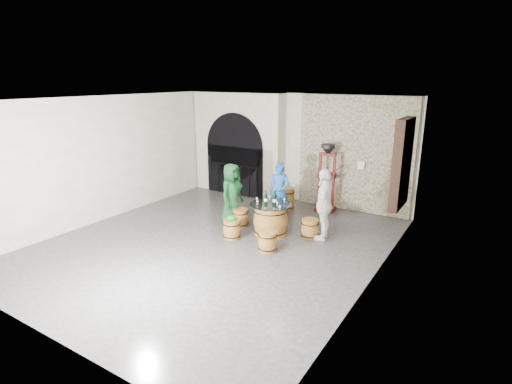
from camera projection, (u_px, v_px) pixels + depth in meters
The scene contains 31 objects.
ground at pixel (216, 243), 9.07m from camera, with size 8.00×8.00×0.00m, color #29292B.
wall_back at pixel (296, 148), 11.90m from camera, with size 8.00×8.00×0.00m, color beige.
wall_front at pixel (32, 235), 5.37m from camera, with size 8.00×8.00×0.00m, color beige.
wall_left at pixel (107, 158), 10.41m from camera, with size 8.00×8.00×0.00m, color beige.
wall_right at pixel (376, 200), 6.86m from camera, with size 8.00×8.00×0.00m, color beige.
ceiling at pixel (212, 99), 8.19m from camera, with size 8.00×8.00×0.00m, color beige.
stone_facing_panel at pixel (354, 154), 10.94m from camera, with size 3.20×0.12×3.18m, color #AFA68B.
arched_opening at pixel (239, 145), 12.65m from camera, with size 3.10×0.60×3.19m.
shuttered_window at pixel (402, 164), 8.82m from camera, with size 0.23×1.10×2.00m.
barrel_table at pixel (270, 219), 9.49m from camera, with size 0.99×0.99×0.76m.
barrel_stool_left at pixel (240, 218), 10.09m from camera, with size 0.42×0.42×0.45m.
barrel_stool_far at pixel (278, 213), 10.41m from camera, with size 0.42×0.42×0.45m.
barrel_stool_right at pixel (310, 229), 9.36m from camera, with size 0.42×0.42×0.45m.
barrel_stool_near_right at pixel (268, 241), 8.64m from camera, with size 0.42×0.42×0.45m.
barrel_stool_near_left at pixel (232, 229), 9.33m from camera, with size 0.42×0.42×0.45m.
green_cap at pixel (232, 218), 9.25m from camera, with size 0.25×0.20×0.11m.
person_green at pixel (232, 194), 10.09m from camera, with size 0.77×0.50×1.58m, color #0F381A.
person_blue at pixel (279, 192), 10.35m from camera, with size 0.56×0.37×1.54m, color #1A4891.
person_white at pixel (324, 204), 9.13m from camera, with size 0.98×0.41×1.68m, color white.
wine_bottle_left at pixel (266, 199), 9.37m from camera, with size 0.08×0.08×0.32m.
wine_bottle_center at pixel (275, 199), 9.32m from camera, with size 0.08×0.08×0.32m.
wine_bottle_right at pixel (275, 198), 9.37m from camera, with size 0.08×0.08×0.32m.
tasting_glass_a at pixel (257, 202), 9.38m from camera, with size 0.05×0.05×0.10m, color #BB7524, non-canonical shape.
tasting_glass_b at pixel (277, 204), 9.25m from camera, with size 0.05×0.05×0.10m, color #BB7524, non-canonical shape.
tasting_glass_c at pixel (269, 198), 9.73m from camera, with size 0.05×0.05×0.10m, color #BB7524, non-canonical shape.
tasting_glass_d at pixel (284, 200), 9.52m from camera, with size 0.05×0.05×0.10m, color #BB7524, non-canonical shape.
tasting_glass_e at pixel (280, 208), 8.98m from camera, with size 0.05×0.05×0.10m, color #BB7524, non-canonical shape.
tasting_glass_f at pixel (257, 199), 9.58m from camera, with size 0.05×0.05×0.10m, color #BB7524, non-canonical shape.
side_barrel at pixel (286, 199), 11.28m from camera, with size 0.50×0.50×0.66m.
corking_press at pixel (327, 173), 11.00m from camera, with size 0.80×0.48×1.89m.
control_box at pixel (361, 165), 10.81m from camera, with size 0.18×0.10×0.22m, color silver.
Camera 1 is at (5.21, -6.65, 3.64)m, focal length 28.00 mm.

